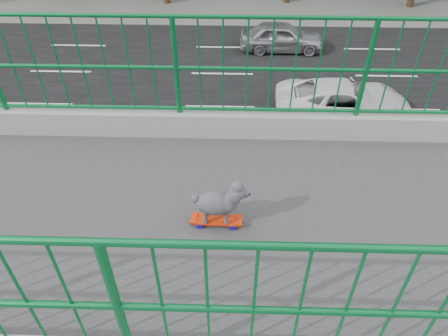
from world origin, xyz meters
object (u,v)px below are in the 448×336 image
at_px(car_2, 343,101).
at_px(car_4, 282,37).
at_px(skateboard, 216,220).
at_px(car_1, 343,151).
at_px(car_0, 67,209).
at_px(poodle, 219,202).

distance_m(car_2, car_4, 6.72).
xyz_separation_m(skateboard, car_1, (-9.22, 4.03, -6.39)).
xyz_separation_m(skateboard, car_0, (-6.02, -4.83, -6.26)).
height_order(car_1, car_2, car_2).
height_order(car_0, car_4, car_0).
bearing_deg(skateboard, poodle, 90.00).
xyz_separation_m(poodle, car_1, (-9.22, 4.01, -6.64)).
distance_m(skateboard, car_4, 20.02).
bearing_deg(car_4, car_0, 149.93).
xyz_separation_m(car_0, car_2, (-6.40, 9.45, -0.02)).
bearing_deg(poodle, car_1, 158.49).
relative_size(car_1, car_4, 0.92).
bearing_deg(car_4, skateboard, 172.18).
bearing_deg(car_1, car_0, -70.14).
relative_size(poodle, car_2, 0.09).
distance_m(car_1, car_4, 9.71).
bearing_deg(skateboard, car_0, -139.31).
bearing_deg(car_1, poodle, -23.48).
distance_m(car_1, car_2, 3.26).
bearing_deg(car_1, skateboard, -23.62).
xyz_separation_m(skateboard, car_2, (-12.42, 4.62, -6.28)).
relative_size(car_0, car_4, 1.06).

